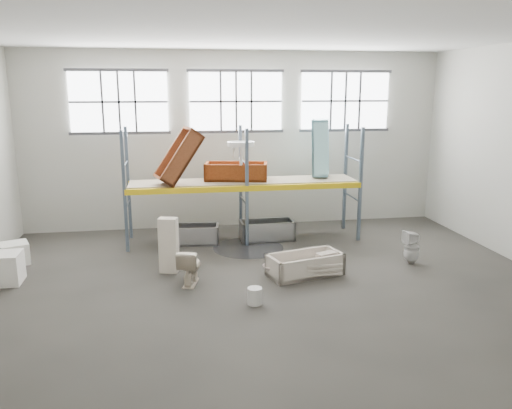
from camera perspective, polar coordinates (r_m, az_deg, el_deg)
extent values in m
cube|color=#45423C|center=(10.52, 1.35, -9.54)|extent=(12.00, 10.00, 0.10)
cube|color=silver|center=(9.79, 1.52, 19.27)|extent=(12.00, 10.00, 0.10)
cube|color=#B3B3A5|center=(14.79, -2.27, 7.19)|extent=(12.00, 0.10, 5.00)
cube|color=#A6A59B|center=(5.07, 12.22, -4.13)|extent=(12.00, 0.10, 5.00)
cube|color=white|center=(14.56, -15.08, 11.02)|extent=(2.60, 0.04, 1.60)
cube|color=white|center=(14.61, -2.25, 11.45)|extent=(2.60, 0.04, 1.60)
cube|color=white|center=(15.34, 9.93, 11.34)|extent=(2.60, 0.04, 1.60)
cube|color=slate|center=(12.75, -14.49, 1.33)|extent=(0.08, 0.08, 3.00)
cube|color=slate|center=(13.92, -14.08, 2.30)|extent=(0.08, 0.08, 3.00)
cube|color=slate|center=(12.82, -1.02, 1.81)|extent=(0.08, 0.08, 3.00)
cube|color=slate|center=(13.99, -1.74, 2.74)|extent=(0.08, 0.08, 3.00)
cube|color=slate|center=(13.58, 11.61, 2.17)|extent=(0.08, 0.08, 3.00)
cube|color=slate|center=(14.69, 9.95, 3.03)|extent=(0.08, 0.08, 3.00)
cube|color=yellow|center=(12.82, -1.02, 1.81)|extent=(6.00, 0.10, 0.14)
cube|color=yellow|center=(13.99, -1.74, 2.74)|extent=(6.00, 0.10, 0.14)
cube|color=gray|center=(13.39, -1.40, 2.63)|extent=(5.90, 1.10, 0.03)
cylinder|color=black|center=(13.00, -0.87, -4.85)|extent=(1.80, 1.80, 0.00)
cube|color=beige|center=(11.23, 7.86, -6.38)|extent=(0.49, 0.36, 0.42)
imported|color=beige|center=(11.12, 1.88, -7.11)|extent=(0.49, 0.49, 0.15)
imported|color=#F0DFC3|center=(10.66, -7.41, -6.86)|extent=(0.60, 0.83, 0.76)
cube|color=#F1E2CC|center=(11.32, -9.73, -4.52)|extent=(0.45, 0.35, 1.22)
imported|color=white|center=(12.31, 17.01, -4.58)|extent=(0.38, 0.38, 0.78)
imported|color=white|center=(12.96, -1.68, 4.59)|extent=(0.70, 0.55, 0.61)
cylinder|color=beige|center=(9.69, -0.14, -10.19)|extent=(0.28, 0.28, 0.32)
cube|color=white|center=(11.85, -26.50, -6.42)|extent=(0.76, 0.65, 0.64)
cube|color=white|center=(13.05, -25.37, -4.95)|extent=(0.76, 0.76, 0.49)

